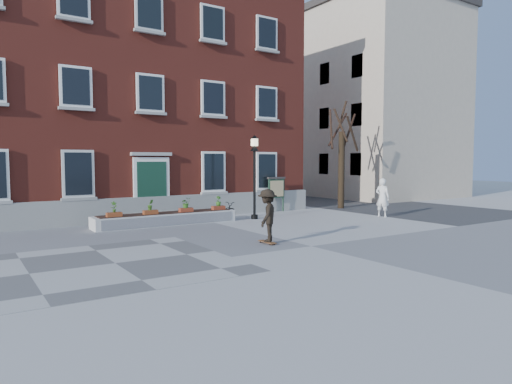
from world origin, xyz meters
TOP-DOWN VIEW (x-y plane):
  - ground at (0.00, 0.00)m, footprint 100.00×100.00m
  - checker_patch at (-6.00, 1.00)m, footprint 6.00×6.00m
  - bicycle at (0.83, 7.17)m, footprint 1.62×1.02m
  - parked_car at (10.75, 17.29)m, footprint 1.88×4.29m
  - bystander at (7.82, 3.92)m, footprint 0.64×0.80m
  - brick_building at (-2.00, 13.98)m, footprint 18.40×10.85m
  - planter_assembly at (-1.99, 7.18)m, footprint 6.20×1.12m
  - bare_tree at (9.01, 8.01)m, footprint 1.83×1.83m
  - side_street at (17.99, 19.78)m, footprint 15.20×36.00m
  - lamp_post at (2.23, 6.75)m, footprint 0.40×0.40m
  - notice_board at (4.82, 8.58)m, footprint 1.10×0.16m
  - skateboarder at (-0.93, 1.14)m, footprint 1.27×1.24m

SIDE VIEW (x-z plane):
  - ground at x=0.00m, z-range 0.00..0.00m
  - checker_patch at x=-6.00m, z-range 0.00..0.01m
  - planter_assembly at x=-1.99m, z-range -0.27..0.88m
  - bicycle at x=0.83m, z-range 0.00..0.81m
  - parked_car at x=10.75m, z-range 0.00..1.37m
  - skateboarder at x=-0.93m, z-range 0.03..1.86m
  - bystander at x=7.82m, z-range 0.00..1.90m
  - notice_board at x=4.82m, z-range 0.33..2.20m
  - lamp_post at x=2.23m, z-range 0.57..4.50m
  - bare_tree at x=9.01m, z-range -0.29..5.87m
  - brick_building at x=-2.00m, z-range 0.00..12.60m
  - side_street at x=17.99m, z-range -0.23..14.27m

